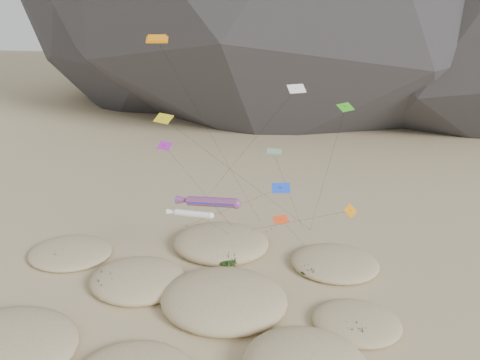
{
  "coord_description": "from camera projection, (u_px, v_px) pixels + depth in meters",
  "views": [
    {
      "loc": [
        10.52,
        -41.8,
        35.15
      ],
      "look_at": [
        2.52,
        12.0,
        13.37
      ],
      "focal_mm": 35.0,
      "sensor_mm": 36.0,
      "label": 1
    }
  ],
  "objects": [
    {
      "name": "orange_parafoil",
      "position": [
        159.0,
        42.0,
        57.19
      ],
      "size": [
        13.26,
        12.71,
        30.46
      ],
      "color": "orange",
      "rests_on": "ground"
    },
    {
      "name": "dune_grass",
      "position": [
        202.0,
        302.0,
        55.78
      ],
      "size": [
        41.7,
        28.13,
        1.48
      ],
      "color": "black",
      "rests_on": "ground"
    },
    {
      "name": "multi_parafoil",
      "position": [
        274.0,
        153.0,
        59.44
      ],
      "size": [
        5.2,
        12.18,
        16.82
      ],
      "color": "#EF5719",
      "rests_on": "ground"
    },
    {
      "name": "kite_stakes",
      "position": [
        249.0,
        229.0,
        74.64
      ],
      "size": [
        20.18,
        7.78,
        0.3
      ],
      "color": "#3F2D1E",
      "rests_on": "ground"
    },
    {
      "name": "ground",
      "position": [
        202.0,
        327.0,
        52.89
      ],
      "size": [
        500.0,
        500.0,
        0.0
      ],
      "primitive_type": "plane",
      "color": "#CCB789",
      "rests_on": "ground"
    },
    {
      "name": "dunes",
      "position": [
        189.0,
        300.0,
        56.41
      ],
      "size": [
        50.6,
        37.79,
        4.13
      ],
      "color": "#CCB789",
      "rests_on": "ground"
    },
    {
      "name": "delta_kites",
      "position": [
        264.0,
        153.0,
        56.89
      ],
      "size": [
        25.19,
        20.16,
        24.73
      ],
      "color": "orange",
      "rests_on": "ground"
    },
    {
      "name": "rainbow_tube_kite",
      "position": [
        209.0,
        202.0,
        58.0
      ],
      "size": [
        8.77,
        15.16,
        12.04
      ],
      "color": "#F34B19",
      "rests_on": "ground"
    },
    {
      "name": "white_tube_kite",
      "position": [
        191.0,
        214.0,
        55.44
      ],
      "size": [
        6.59,
        15.3,
        11.45
      ],
      "color": "white",
      "rests_on": "ground"
    }
  ]
}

